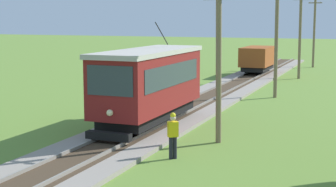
# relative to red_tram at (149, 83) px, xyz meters

# --- Properties ---
(red_tram) EXTENTS (2.60, 8.54, 4.79)m
(red_tram) POSITION_rel_red_tram_xyz_m (0.00, 0.00, 0.00)
(red_tram) COLOR maroon
(red_tram) RESTS_ON rail_right
(freight_car) EXTENTS (2.40, 5.20, 2.31)m
(freight_car) POSITION_rel_red_tram_xyz_m (-0.00, 25.00, -0.64)
(freight_car) COLOR #93471E
(freight_car) RESTS_ON rail_right
(utility_pole_near_tram) EXTENTS (1.40, 0.52, 6.93)m
(utility_pole_near_tram) POSITION_rel_red_tram_xyz_m (3.94, -1.74, 1.37)
(utility_pole_near_tram) COLOR #7A664C
(utility_pole_near_tram) RESTS_ON ground
(utility_pole_mid) EXTENTS (1.40, 0.49, 8.47)m
(utility_pole_mid) POSITION_rel_red_tram_xyz_m (3.94, 11.92, 2.14)
(utility_pole_mid) COLOR #7A664C
(utility_pole_mid) RESTS_ON ground
(utility_pole_far) EXTENTS (1.40, 0.58, 7.79)m
(utility_pole_far) POSITION_rel_red_tram_xyz_m (3.94, 23.57, 1.80)
(utility_pole_far) COLOR #7A664C
(utility_pole_far) RESTS_ON ground
(utility_pole_distant) EXTENTS (1.40, 0.37, 7.78)m
(utility_pole_distant) POSITION_rel_red_tram_xyz_m (3.94, 34.86, 1.79)
(utility_pole_distant) COLOR #7A664C
(utility_pole_distant) RESTS_ON ground
(track_worker) EXTENTS (0.45, 0.42, 1.78)m
(track_worker) POSITION_rel_red_tram_xyz_m (3.06, -4.75, -1.21)
(track_worker) COLOR black
(track_worker) RESTS_ON ground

